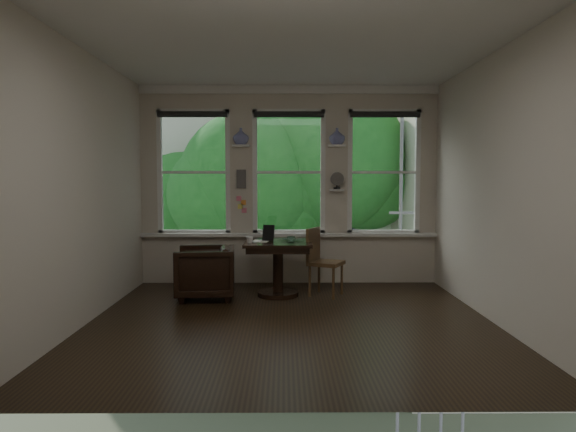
{
  "coord_description": "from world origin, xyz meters",
  "views": [
    {
      "loc": [
        -0.08,
        -5.64,
        1.58
      ],
      "look_at": [
        -0.02,
        0.9,
        1.12
      ],
      "focal_mm": 32.0,
      "sensor_mm": 36.0,
      "label": 1
    }
  ],
  "objects_px": {
    "laptop": "(290,240)",
    "armchair_left": "(205,272)",
    "side_chair_right": "(326,262)",
    "mug": "(250,240)",
    "table": "(278,269)"
  },
  "relations": [
    {
      "from": "laptop",
      "to": "armchair_left",
      "type": "bearing_deg",
      "value": -143.36
    },
    {
      "from": "table",
      "to": "laptop",
      "type": "xyz_separation_m",
      "value": [
        0.16,
        0.01,
        0.39
      ]
    },
    {
      "from": "side_chair_right",
      "to": "mug",
      "type": "relative_size",
      "value": 9.49
    },
    {
      "from": "side_chair_right",
      "to": "laptop",
      "type": "bearing_deg",
      "value": 114.82
    },
    {
      "from": "side_chair_right",
      "to": "mug",
      "type": "xyz_separation_m",
      "value": [
        -1.03,
        -0.19,
        0.34
      ]
    },
    {
      "from": "table",
      "to": "laptop",
      "type": "height_order",
      "value": "laptop"
    },
    {
      "from": "laptop",
      "to": "table",
      "type": "bearing_deg",
      "value": -148.1
    },
    {
      "from": "table",
      "to": "laptop",
      "type": "relative_size",
      "value": 2.69
    },
    {
      "from": "mug",
      "to": "side_chair_right",
      "type": "bearing_deg",
      "value": 10.5
    },
    {
      "from": "side_chair_right",
      "to": "table",
      "type": "bearing_deg",
      "value": 115.83
    },
    {
      "from": "armchair_left",
      "to": "mug",
      "type": "bearing_deg",
      "value": 81.81
    },
    {
      "from": "table",
      "to": "armchair_left",
      "type": "bearing_deg",
      "value": -171.16
    },
    {
      "from": "mug",
      "to": "laptop",
      "type": "bearing_deg",
      "value": 20.31
    },
    {
      "from": "laptop",
      "to": "side_chair_right",
      "type": "bearing_deg",
      "value": 27.81
    },
    {
      "from": "armchair_left",
      "to": "mug",
      "type": "xyz_separation_m",
      "value": [
        0.6,
        -0.04,
        0.44
      ]
    }
  ]
}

